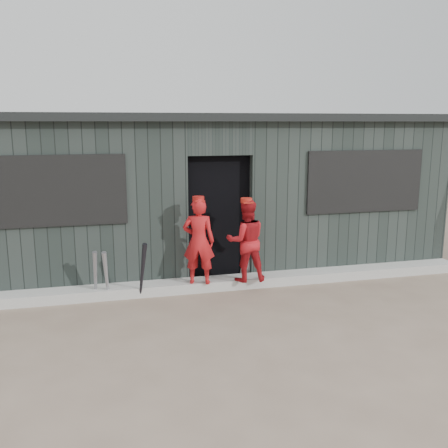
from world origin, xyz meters
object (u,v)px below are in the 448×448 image
object	(u,v)px
bat_right	(142,271)
bat_left	(106,276)
player_red_left	(199,241)
player_red_right	(246,241)
dugout	(201,190)
bat_mid	(95,275)
player_grey_back	(249,239)

from	to	relation	value
bat_right	bat_left	bearing A→B (deg)	169.27
player_red_left	player_red_right	world-z (taller)	player_red_left
bat_left	dugout	size ratio (longest dim) A/B	0.09
bat_right	player_red_left	xyz separation A→B (m)	(0.84, 0.12, 0.36)
bat_mid	player_red_left	xyz separation A→B (m)	(1.48, -0.03, 0.41)
player_red_left	player_grey_back	distance (m)	1.14
bat_left	bat_right	distance (m)	0.51
player_red_left	player_grey_back	size ratio (longest dim) A/B	1.00
bat_left	dugout	bearing A→B (deg)	46.55
bat_left	player_grey_back	xyz separation A→B (m)	(2.29, 0.62, 0.27)
bat_mid	player_red_right	size ratio (longest dim) A/B	0.61
bat_left	dugout	xyz separation A→B (m)	(1.74, 1.84, 0.92)
player_red_left	bat_mid	bearing A→B (deg)	16.33
player_red_right	bat_right	bearing A→B (deg)	5.94
bat_right	player_red_right	bearing A→B (deg)	2.78
bat_right	player_red_left	distance (m)	0.92
bat_left	player_red_right	distance (m)	2.08
bat_right	player_red_left	size ratio (longest dim) A/B	0.68
player_red_right	dugout	world-z (taller)	dugout
player_grey_back	player_red_left	bearing A→B (deg)	24.49
player_red_right	dugout	bearing A→B (deg)	-77.71
bat_right	player_red_left	bearing A→B (deg)	7.90
player_red_right	player_grey_back	bearing A→B (deg)	-107.87
bat_mid	dugout	xyz separation A→B (m)	(1.89, 1.79, 0.92)
dugout	bat_mid	bearing A→B (deg)	-136.61
bat_left	dugout	world-z (taller)	dugout
bat_left	dugout	distance (m)	2.69
player_red_left	player_grey_back	world-z (taller)	player_red_left
bat_left	player_grey_back	world-z (taller)	player_grey_back
player_grey_back	dugout	world-z (taller)	dugout
bat_mid	player_red_left	distance (m)	1.54
bat_right	player_grey_back	distance (m)	1.94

